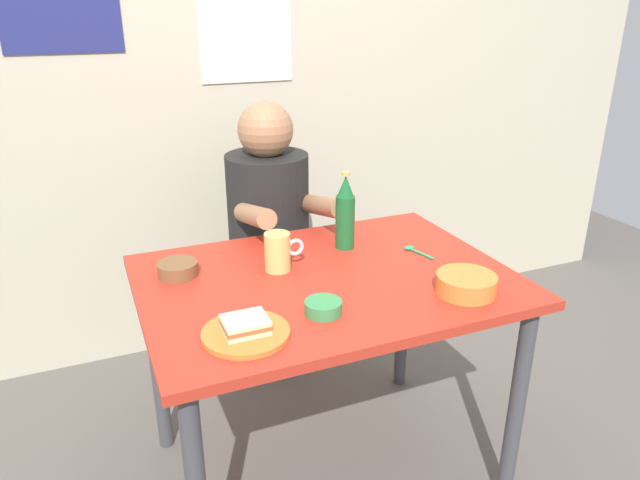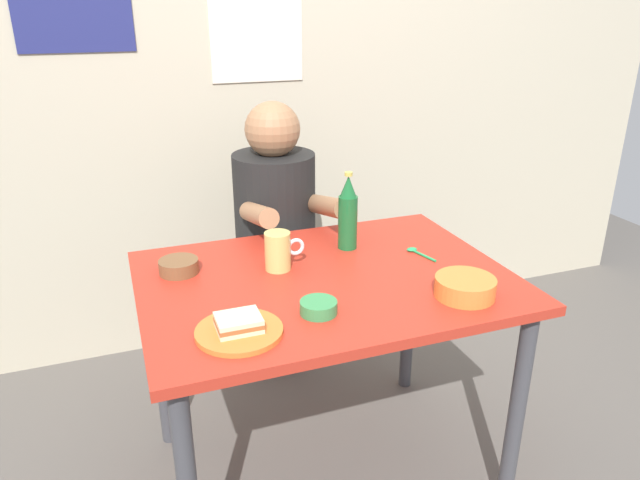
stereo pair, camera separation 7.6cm
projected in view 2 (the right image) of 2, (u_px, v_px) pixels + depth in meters
name	position (u px, v px, depth m)	size (l,w,h in m)	color
ground_plane	(325.00, 468.00, 2.04)	(6.00, 6.00, 0.00)	#59544F
wall_back	(238.00, 55.00, 2.46)	(4.40, 0.09, 2.60)	#BCB299
dining_table	(326.00, 304.00, 1.80)	(1.10, 0.80, 0.74)	#B72D1E
stool	(278.00, 299.00, 2.46)	(0.34, 0.34, 0.45)	#4C4C51
person_seated	(276.00, 206.00, 2.30)	(0.33, 0.56, 0.72)	black
plate_orange	(239.00, 331.00, 1.45)	(0.22, 0.22, 0.01)	orange
sandwich	(239.00, 323.00, 1.44)	(0.11, 0.09, 0.04)	beige
beer_mug	(279.00, 251.00, 1.79)	(0.13, 0.08, 0.12)	#D1BC66
beer_bottle	(348.00, 214.00, 1.93)	(0.06, 0.06, 0.26)	#19602D
dip_bowl_green	(319.00, 307.00, 1.55)	(0.10, 0.10, 0.03)	#388C4C
soup_bowl_orange	(465.00, 286.00, 1.63)	(0.17, 0.17, 0.05)	orange
condiment_bowl_brown	(179.00, 266.00, 1.78)	(0.12, 0.12, 0.04)	brown
spoon	(417.00, 252.00, 1.92)	(0.05, 0.12, 0.01)	#26A559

